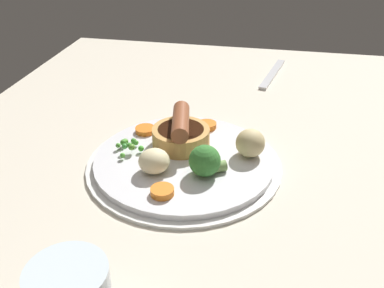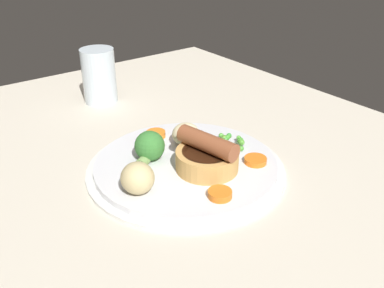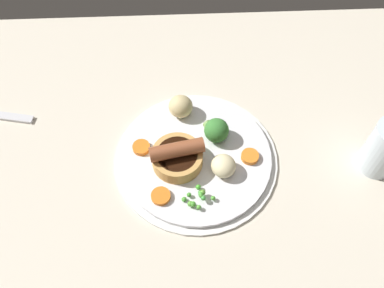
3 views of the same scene
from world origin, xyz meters
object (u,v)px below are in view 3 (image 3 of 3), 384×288
at_px(pea_pile, 196,198).
at_px(carrot_slice_4, 159,196).
at_px(carrot_slice_0, 248,157).
at_px(sausage_pudding, 175,156).
at_px(drinking_glass, 384,148).
at_px(broccoli_floret_near, 214,130).
at_px(dinner_plate, 195,158).
at_px(potato_chunk_0, 178,106).
at_px(carrot_slice_2, 140,148).
at_px(potato_chunk_1, 222,166).

height_order(pea_pile, carrot_slice_4, pea_pile).
bearing_deg(carrot_slice_0, sausage_pudding, 1.49).
bearing_deg(carrot_slice_4, drinking_glass, -171.69).
bearing_deg(carrot_slice_0, carrot_slice_4, 23.93).
bearing_deg(broccoli_floret_near, dinner_plate, -74.63).
bearing_deg(broccoli_floret_near, pea_pile, -48.05).
xyz_separation_m(dinner_plate, pea_pile, (0.00, 0.09, 0.02)).
height_order(potato_chunk_0, carrot_slice_2, potato_chunk_0).
relative_size(dinner_plate, pea_pile, 5.58).
relative_size(sausage_pudding, carrot_slice_2, 3.07).
distance_m(potato_chunk_1, carrot_slice_4, 0.12).
distance_m(pea_pile, carrot_slice_0, 0.12).
relative_size(sausage_pudding, potato_chunk_0, 2.13).
height_order(potato_chunk_1, carrot_slice_0, potato_chunk_1).
distance_m(potato_chunk_1, carrot_slice_0, 0.06).
height_order(carrot_slice_0, drinking_glass, drinking_glass).
xyz_separation_m(potato_chunk_1, carrot_slice_2, (0.14, -0.05, -0.01)).
bearing_deg(carrot_slice_2, pea_pile, 132.40).
height_order(carrot_slice_0, carrot_slice_4, carrot_slice_0).
relative_size(broccoli_floret_near, potato_chunk_0, 1.19).
relative_size(sausage_pudding, carrot_slice_0, 3.07).
bearing_deg(pea_pile, potato_chunk_0, -82.08).
distance_m(pea_pile, potato_chunk_1, 0.07).
distance_m(sausage_pudding, potato_chunk_0, 0.11).
distance_m(sausage_pudding, drinking_glass, 0.35).
distance_m(dinner_plate, carrot_slice_0, 0.09).
distance_m(pea_pile, broccoli_floret_near, 0.13).
height_order(potato_chunk_0, potato_chunk_1, potato_chunk_0).
bearing_deg(carrot_slice_0, potato_chunk_1, 25.98).
xyz_separation_m(dinner_plate, carrot_slice_0, (-0.09, 0.01, 0.01)).
relative_size(potato_chunk_1, carrot_slice_2, 1.42).
bearing_deg(carrot_slice_0, pea_pile, 38.94).
distance_m(dinner_plate, sausage_pudding, 0.05).
relative_size(potato_chunk_0, carrot_slice_4, 1.37).
height_order(pea_pile, carrot_slice_2, pea_pile).
relative_size(potato_chunk_0, potato_chunk_1, 1.02).
xyz_separation_m(broccoli_floret_near, drinking_glass, (-0.28, 0.06, 0.02)).
xyz_separation_m(pea_pile, drinking_glass, (-0.32, -0.06, 0.03)).
xyz_separation_m(potato_chunk_1, drinking_glass, (-0.27, -0.01, 0.02)).
bearing_deg(dinner_plate, drinking_glass, 175.89).
xyz_separation_m(potato_chunk_0, drinking_glass, (-0.34, 0.12, 0.02)).
relative_size(carrot_slice_0, carrot_slice_2, 1.00).
height_order(sausage_pudding, carrot_slice_0, sausage_pudding).
bearing_deg(drinking_glass, potato_chunk_1, 2.09).
bearing_deg(broccoli_floret_near, potato_chunk_0, -162.02).
relative_size(dinner_plate, drinking_glass, 2.71).
bearing_deg(drinking_glass, broccoli_floret_near, -12.27).
height_order(broccoli_floret_near, carrot_slice_4, broccoli_floret_near).
distance_m(dinner_plate, potato_chunk_0, 0.10).
relative_size(carrot_slice_2, drinking_glass, 0.29).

